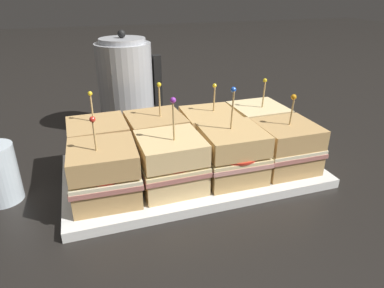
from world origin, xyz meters
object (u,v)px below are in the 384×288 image
sandwich_back_far_left (99,145)px  serving_platter (192,170)px  sandwich_back_center_right (209,132)px  sandwich_back_far_right (257,125)px  sandwich_front_far_right (285,146)px  sandwich_back_center_left (156,138)px  sandwich_front_far_left (104,173)px  kettle_steel (126,86)px  sandwich_front_center_left (171,163)px  sandwich_front_center_right (232,154)px

sandwich_back_far_left → serving_platter: bearing=-18.2°
sandwich_back_center_right → sandwich_back_far_right: sandwich_back_far_right is taller
sandwich_front_far_right → sandwich_back_center_left: size_ratio=0.92×
serving_platter → sandwich_front_far_left: sandwich_front_far_left is taller
sandwich_front_far_left → kettle_steel: (0.09, 0.36, 0.05)m
sandwich_front_center_left → sandwich_back_far_right: 0.27m
serving_platter → sandwich_front_far_left: 0.20m
sandwich_back_far_right → sandwich_back_far_left: bearing=-179.9°
sandwich_back_far_right → sandwich_back_center_left: bearing=-179.9°
serving_platter → sandwich_front_far_right: 0.20m
sandwich_front_far_right → sandwich_front_center_left: bearing=179.5°
sandwich_back_center_right → sandwich_front_center_right: bearing=-89.8°
serving_platter → sandwich_front_center_left: sandwich_front_center_left is taller
sandwich_front_center_left → kettle_steel: size_ratio=0.67×
sandwich_back_far_left → sandwich_back_center_left: (0.12, 0.00, 0.00)m
sandwich_back_far_left → sandwich_back_center_left: 0.12m
sandwich_front_center_right → sandwich_front_far_right: bearing=0.3°
serving_platter → sandwich_back_far_right: 0.20m
sandwich_back_center_right → kettle_steel: (-0.14, 0.24, 0.05)m
sandwich_front_far_right → sandwich_back_center_right: 0.17m
sandwich_front_center_left → sandwich_back_center_left: (-0.00, 0.12, -0.00)m
sandwich_front_far_right → sandwich_back_center_right: size_ratio=1.00×
sandwich_front_center_right → kettle_steel: kettle_steel is taller
sandwich_back_center_left → sandwich_back_center_right: size_ratio=1.09×
sandwich_front_center_right → kettle_steel: (-0.14, 0.36, 0.05)m
sandwich_front_center_right → sandwich_back_center_left: sandwich_front_center_right is taller
serving_platter → sandwich_front_far_left: size_ratio=3.26×
sandwich_front_far_left → sandwich_back_center_right: size_ratio=1.01×
sandwich_front_far_right → sandwich_back_far_left: size_ratio=0.98×
sandwich_back_far_left → sandwich_back_center_right: size_ratio=1.02×
sandwich_front_far_left → sandwich_front_center_left: (0.12, 0.00, 0.00)m
sandwich_front_far_right → sandwich_back_far_left: bearing=161.6°
sandwich_front_far_left → sandwich_back_far_right: 0.38m
serving_platter → sandwich_back_far_left: size_ratio=3.21×
serving_platter → sandwich_back_center_right: sandwich_back_center_right is taller
serving_platter → kettle_steel: bearing=105.8°
serving_platter → sandwich_back_far_right: (0.18, 0.06, 0.06)m
sandwich_front_center_right → sandwich_back_center_left: bearing=135.4°
sandwich_back_far_left → kettle_steel: bearing=68.5°
sandwich_front_center_right → sandwich_front_far_right: size_ratio=1.15×
sandwich_back_center_left → sandwich_back_center_right: sandwich_back_center_left is taller
sandwich_front_far_left → kettle_steel: kettle_steel is taller
sandwich_front_center_left → sandwich_front_far_left: bearing=-179.5°
serving_platter → sandwich_back_center_right: size_ratio=3.29×
serving_platter → sandwich_front_far_left: bearing=-161.6°
kettle_steel → sandwich_back_center_right: bearing=-58.9°
sandwich_front_far_right → sandwich_back_far_right: size_ratio=0.97×
sandwich_back_center_right → serving_platter: bearing=-135.9°
sandwich_back_center_right → kettle_steel: 0.28m
sandwich_front_center_left → sandwich_front_far_right: sandwich_front_center_left is taller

